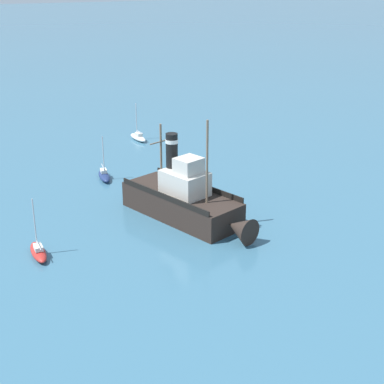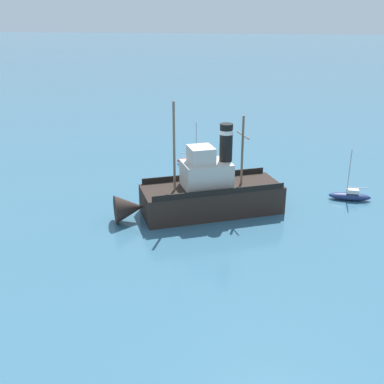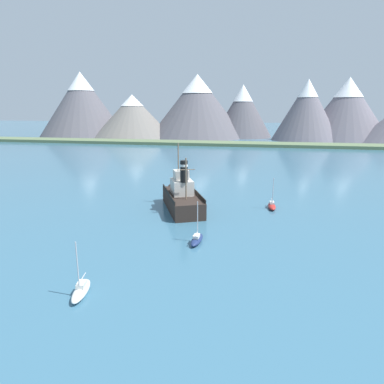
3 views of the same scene
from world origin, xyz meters
name	(u,v)px [view 3 (image 3 of 3)]	position (x,y,z in m)	size (l,w,h in m)	color
ground_plane	(186,209)	(0.00, 0.00, 0.00)	(600.00, 600.00, 0.00)	#38667F
mountain_ridge	(211,109)	(-13.64, 125.06, 14.42)	(194.07, 57.77, 33.04)	#56545B
shoreline_strip	(232,144)	(0.00, 91.89, 0.60)	(240.00, 12.00, 1.20)	#5B704C
old_tugboat	(182,197)	(-0.71, 0.37, 1.83)	(8.83, 14.55, 9.90)	#2D231E
sailboat_red	(272,206)	(13.03, 3.12, 0.43)	(1.35, 3.87, 4.90)	#B22823
sailboat_navy	(197,239)	(3.99, -12.73, 0.43)	(1.36, 3.87, 4.90)	navy
sailboat_white	(81,290)	(-3.58, -25.74, 0.43)	(1.81, 3.94, 4.90)	white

